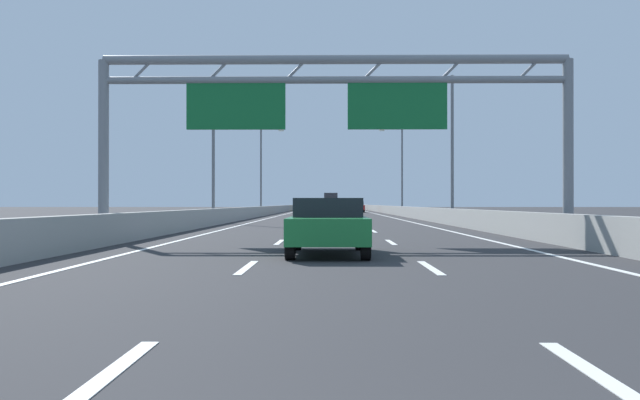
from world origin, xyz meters
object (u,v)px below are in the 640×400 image
at_px(black_car, 350,206).
at_px(blue_car, 307,206).
at_px(green_car, 328,225).
at_px(yellow_car, 308,206).
at_px(streetlamp_left_mid, 217,139).
at_px(streetlamp_left_far, 263,165).
at_px(silver_car, 353,206).
at_px(streetlamp_right_mid, 449,139).
at_px(sign_gantry, 331,100).
at_px(red_car, 358,207).
at_px(streetlamp_right_far, 400,165).
at_px(orange_car, 332,208).
at_px(box_truck, 331,201).

bearing_deg(black_car, blue_car, -111.42).
bearing_deg(green_car, yellow_car, 92.02).
relative_size(streetlamp_left_mid, streetlamp_left_far, 1.00).
height_order(streetlamp_left_mid, silver_car, streetlamp_left_mid).
height_order(streetlamp_left_mid, streetlamp_right_mid, same).
bearing_deg(sign_gantry, streetlamp_left_far, 97.84).
distance_m(red_car, green_car, 80.12).
xyz_separation_m(streetlamp_right_far, yellow_car, (-11.22, 40.52, -4.67)).
bearing_deg(black_car, sign_gantry, -92.00).
bearing_deg(green_car, streetlamp_right_far, 82.71).
xyz_separation_m(streetlamp_right_mid, orange_car, (-7.38, 31.55, -4.65)).
bearing_deg(green_car, blue_car, 92.22).
distance_m(sign_gantry, orange_car, 53.12).
distance_m(sign_gantry, box_truck, 106.93).
bearing_deg(streetlamp_right_mid, streetlamp_left_far, 115.19).
relative_size(black_car, green_car, 0.95).
bearing_deg(yellow_car, box_truck, 74.11).
xyz_separation_m(orange_car, silver_car, (3.52, 41.11, -0.04)).
height_order(sign_gantry, orange_car, sign_gantry).
bearing_deg(streetlamp_right_mid, blue_car, 100.05).
xyz_separation_m(black_car, blue_car, (-7.22, -18.40, 0.04)).
height_order(silver_car, yellow_car, yellow_car).
bearing_deg(streetlamp_right_mid, streetlamp_right_far, 90.00).
xyz_separation_m(black_car, yellow_car, (-7.22, -9.48, -0.01)).
xyz_separation_m(sign_gantry, streetlamp_right_far, (7.61, 53.17, 0.58)).
distance_m(orange_car, black_car, 50.31).
relative_size(green_car, box_truck, 0.59).
relative_size(green_car, yellow_car, 0.98).
bearing_deg(streetlamp_right_far, streetlamp_left_far, 180.00).
xyz_separation_m(silver_car, blue_car, (-7.36, -9.32, 0.07)).
xyz_separation_m(streetlamp_left_far, yellow_car, (3.71, 40.52, -4.67)).
bearing_deg(box_truck, streetlamp_left_mid, -94.99).
relative_size(sign_gantry, green_car, 3.66).
relative_size(silver_car, blue_car, 1.06).
height_order(streetlamp_right_far, green_car, streetlamp_right_far).
distance_m(streetlamp_left_far, red_car, 23.37).
distance_m(silver_car, box_truck, 13.34).
height_order(sign_gantry, streetlamp_left_far, streetlamp_left_far).
bearing_deg(green_car, red_car, 87.24).
relative_size(orange_car, box_truck, 0.55).
bearing_deg(red_car, streetlamp_right_mid, -85.78).
height_order(streetlamp_right_mid, streetlamp_right_far, same).
distance_m(streetlamp_left_mid, orange_car, 32.77).
distance_m(streetlamp_left_far, green_car, 60.61).
relative_size(streetlamp_right_mid, yellow_car, 2.10).
relative_size(streetlamp_right_far, yellow_car, 2.10).
bearing_deg(orange_car, streetlamp_right_mid, -76.84).
relative_size(sign_gantry, yellow_car, 3.61).
relative_size(blue_car, yellow_car, 0.97).
bearing_deg(streetlamp_right_mid, orange_car, 103.16).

